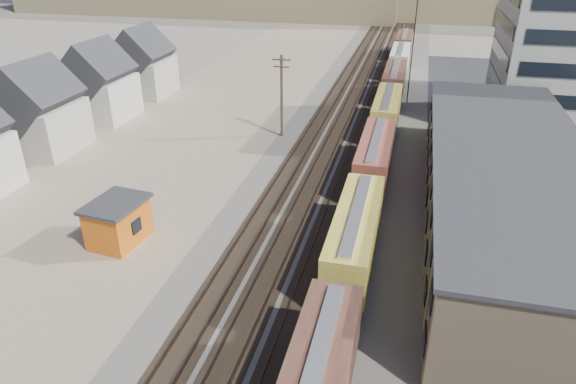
% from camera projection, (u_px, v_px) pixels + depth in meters
% --- Properties ---
extents(ballast_bed, '(18.00, 200.00, 0.06)m').
position_uv_depth(ballast_bed, '(358.00, 121.00, 68.86)').
color(ballast_bed, '#4C4742').
rests_on(ballast_bed, ground).
extents(dirt_yard, '(24.00, 180.00, 0.03)m').
position_uv_depth(dirt_yard, '(190.00, 134.00, 64.54)').
color(dirt_yard, '#806E58').
rests_on(dirt_yard, ground).
extents(asphalt_lot, '(26.00, 120.00, 0.04)m').
position_uv_depth(asphalt_lot, '(560.00, 186.00, 51.10)').
color(asphalt_lot, '#232326').
rests_on(asphalt_lot, ground).
extents(rail_tracks, '(11.40, 200.00, 0.24)m').
position_uv_depth(rail_tracks, '(354.00, 120.00, 68.94)').
color(rail_tracks, black).
rests_on(rail_tracks, ground).
extents(freight_train, '(3.00, 119.74, 4.46)m').
position_uv_depth(freight_train, '(381.00, 131.00, 57.37)').
color(freight_train, black).
rests_on(freight_train, ground).
extents(warehouse, '(12.40, 40.40, 7.25)m').
position_uv_depth(warehouse, '(504.00, 189.00, 42.32)').
color(warehouse, tan).
rests_on(warehouse, ground).
extents(utility_pole_north, '(2.20, 0.32, 10.00)m').
position_uv_depth(utility_pole_north, '(282.00, 94.00, 61.40)').
color(utility_pole_north, '#382619').
rests_on(utility_pole_north, ground).
extents(radio_mast, '(1.20, 0.16, 18.00)m').
position_uv_depth(radio_mast, '(413.00, 40.00, 72.14)').
color(radio_mast, black).
rests_on(radio_mast, ground).
extents(townhouse_row, '(8.15, 68.16, 10.47)m').
position_uv_depth(townhouse_row, '(0.00, 132.00, 52.63)').
color(townhouse_row, '#B7B2A8').
rests_on(townhouse_row, ground).
extents(maintenance_shed, '(4.33, 5.33, 3.63)m').
position_uv_depth(maintenance_shed, '(118.00, 222.00, 41.09)').
color(maintenance_shed, '#C35A12').
rests_on(maintenance_shed, ground).
extents(parked_car_blue, '(5.16, 5.56, 1.45)m').
position_uv_depth(parked_car_blue, '(540.00, 122.00, 66.32)').
color(parked_car_blue, navy).
rests_on(parked_car_blue, ground).
extents(parked_car_far, '(3.58, 5.20, 1.64)m').
position_uv_depth(parked_car_far, '(554.00, 108.00, 71.34)').
color(parked_car_far, white).
rests_on(parked_car_far, ground).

